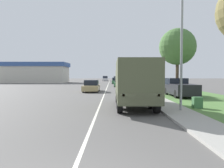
{
  "coord_description": "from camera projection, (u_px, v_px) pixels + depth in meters",
  "views": [
    {
      "loc": [
        0.84,
        -3.02,
        2.1
      ],
      "look_at": [
        0.91,
        12.54,
        1.46
      ],
      "focal_mm": 35.0,
      "sensor_mm": 36.0,
      "label": 1
    }
  ],
  "objects": [
    {
      "name": "grass_strip_right",
      "position": [
        152.0,
        86.0,
        43.1
      ],
      "size": [
        7.0,
        120.0,
        0.02
      ],
      "color": "#4C7538",
      "rests_on": "ground"
    },
    {
      "name": "sidewalk_right",
      "position": [
        129.0,
        85.0,
        43.08
      ],
      "size": [
        1.8,
        120.0,
        0.12
      ],
      "color": "#9E9B93",
      "rests_on": "ground"
    },
    {
      "name": "pickup_truck",
      "position": [
        178.0,
        88.0,
        21.52
      ],
      "size": [
        2.05,
        5.25,
        1.76
      ],
      "color": "black",
      "rests_on": "grass_strip_right"
    },
    {
      "name": "car_fourth_ahead",
      "position": [
        115.0,
        79.0,
        66.81
      ],
      "size": [
        1.74,
        4.52,
        1.7
      ],
      "color": "silver",
      "rests_on": "ground"
    },
    {
      "name": "car_farthest_ahead",
      "position": [
        104.0,
        79.0,
        76.98
      ],
      "size": [
        1.87,
        4.66,
        1.74
      ],
      "color": "silver",
      "rests_on": "ground"
    },
    {
      "name": "car_second_ahead",
      "position": [
        118.0,
        83.0,
        39.29
      ],
      "size": [
        1.88,
        4.47,
        1.53
      ],
      "color": "#336B3D",
      "rests_on": "ground"
    },
    {
      "name": "lane_centre_stripe",
      "position": [
        107.0,
        86.0,
        43.06
      ],
      "size": [
        0.12,
        120.0,
        0.0
      ],
      "color": "silver",
      "rests_on": "ground"
    },
    {
      "name": "lamp_post",
      "position": [
        177.0,
        33.0,
        12.24
      ],
      "size": [
        1.69,
        0.24,
        7.32
      ],
      "color": "gray",
      "rests_on": "sidewalk_right"
    },
    {
      "name": "utility_box",
      "position": [
        196.0,
        102.0,
        13.72
      ],
      "size": [
        0.55,
        0.45,
        0.7
      ],
      "color": "#3D7042",
      "rests_on": "grass_strip_right"
    },
    {
      "name": "military_truck",
      "position": [
        133.0,
        82.0,
        14.01
      ],
      "size": [
        2.32,
        6.9,
        2.97
      ],
      "color": "#606647",
      "rests_on": "ground"
    },
    {
      "name": "ground_plane",
      "position": [
        107.0,
        86.0,
        43.06
      ],
      "size": [
        180.0,
        180.0,
        0.0
      ],
      "primitive_type": "plane",
      "color": "#565451"
    },
    {
      "name": "car_third_ahead",
      "position": [
        114.0,
        81.0,
        52.24
      ],
      "size": [
        1.76,
        4.89,
        1.45
      ],
      "color": "#336B3D",
      "rests_on": "ground"
    },
    {
      "name": "car_nearest_ahead",
      "position": [
        90.0,
        86.0,
        27.63
      ],
      "size": [
        1.92,
        4.73,
        1.46
      ],
      "color": "tan",
      "rests_on": "ground"
    },
    {
      "name": "building_distant",
      "position": [
        30.0,
        73.0,
        60.02
      ],
      "size": [
        19.95,
        8.79,
        5.49
      ],
      "color": "beige",
      "rests_on": "ground"
    },
    {
      "name": "tree_mid_right",
      "position": [
        176.0,
        47.0,
        21.89
      ],
      "size": [
        3.66,
        3.66,
        6.75
      ],
      "color": "#4C3D2D",
      "rests_on": "grass_strip_right"
    }
  ]
}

